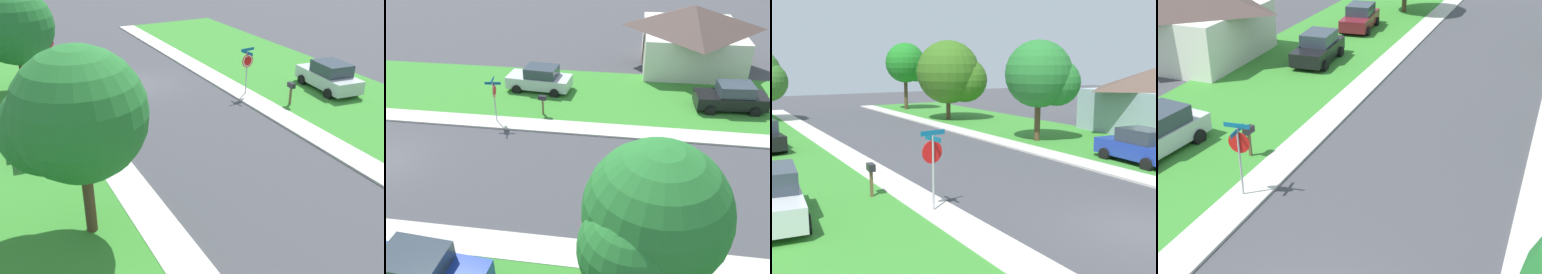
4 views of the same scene
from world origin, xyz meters
The scene contains 7 objects.
sidewalk_west centered at (-4.70, 12.00, 0.05)m, with size 1.40×56.00×0.10m, color beige.
lawn_west centered at (-9.40, 12.00, 0.04)m, with size 8.00×56.00×0.08m, color #38842D.
stop_sign_far_corner centered at (-4.82, 4.55, 1.89)m, with size 0.92×0.92×2.77m.
car_maroon_driveway_right centered at (-8.76, 25.91, 0.87)m, with size 2.40×4.48×1.76m.
car_black_far_down_street centered at (-8.47, 18.51, 0.87)m, with size 2.27×4.42×1.76m.
house_left_setback centered at (-16.32, 16.62, 2.38)m, with size 9.14×7.96×4.60m.
mailbox centered at (-6.07, 7.06, 1.01)m, with size 0.28×0.50×1.31m.
Camera 4 is at (4.58, -8.95, 10.23)m, focal length 51.29 mm.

